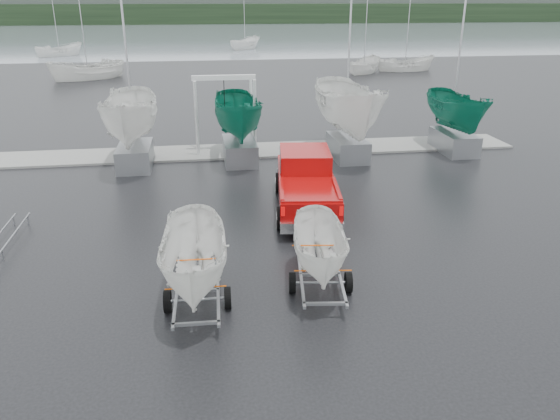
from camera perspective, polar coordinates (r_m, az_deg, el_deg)
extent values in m
plane|color=black|center=(17.86, -0.23, -4.79)|extent=(120.00, 120.00, 0.00)
plane|color=slate|center=(116.15, -7.83, 17.25)|extent=(300.00, 300.00, 0.00)
cube|color=gray|center=(29.99, -3.90, 6.18)|extent=(30.00, 3.00, 0.12)
cube|color=black|center=(185.94, -8.42, 19.61)|extent=(300.00, 8.00, 6.00)
cube|color=#4C5651|center=(193.90, -8.49, 20.26)|extent=(300.00, 6.00, 10.00)
cube|color=#920807|center=(21.45, 2.76, 2.25)|extent=(2.96, 6.46, 1.02)
cube|color=#920807|center=(22.28, 2.61, 5.16)|extent=(2.30, 2.71, 0.91)
cube|color=black|center=(22.27, 2.61, 5.29)|extent=(2.29, 2.45, 0.59)
cube|color=silver|center=(18.62, 3.35, -1.87)|extent=(2.18, 0.48, 0.38)
cylinder|color=black|center=(23.48, -0.06, 2.88)|extent=(0.43, 0.89, 0.86)
cylinder|color=black|center=(23.60, 4.90, 2.89)|extent=(0.43, 0.89, 0.86)
cylinder|color=black|center=(19.65, 0.14, -0.89)|extent=(0.43, 0.89, 0.86)
cylinder|color=black|center=(19.80, 6.06, -0.85)|extent=(0.43, 0.89, 0.86)
cube|color=gray|center=(15.74, 2.19, -6.77)|extent=(0.56, 3.58, 0.08)
cube|color=gray|center=(15.84, 6.19, -6.71)|extent=(0.56, 3.58, 0.08)
cylinder|color=gray|center=(15.68, 4.24, -7.57)|extent=(1.60, 0.29, 0.08)
cylinder|color=black|center=(15.62, 1.30, -7.62)|extent=(0.26, 0.62, 0.60)
cylinder|color=black|center=(15.77, 7.17, -7.51)|extent=(0.26, 0.62, 0.60)
imported|color=silver|center=(14.93, 4.40, 0.21)|extent=(1.70, 1.74, 4.02)
cube|color=#E75707|center=(16.25, 4.00, -3.71)|extent=(1.54, 0.25, 0.03)
cube|color=#E75707|center=(14.82, 4.52, -6.32)|extent=(1.54, 0.25, 0.03)
cube|color=gray|center=(15.12, -10.71, -8.43)|extent=(0.21, 3.60, 0.08)
cube|color=gray|center=(15.07, -6.49, -8.28)|extent=(0.21, 3.60, 0.08)
cylinder|color=gray|center=(14.99, -8.59, -9.23)|extent=(1.60, 0.14, 0.08)
cylinder|color=black|center=(15.05, -11.67, -9.33)|extent=(0.20, 0.61, 0.60)
cylinder|color=black|center=(14.97, -5.49, -9.11)|extent=(0.20, 0.61, 0.60)
imported|color=silver|center=(14.06, -9.14, 0.22)|extent=(1.85, 1.89, 4.75)
cube|color=#E75707|center=(15.54, -8.64, -5.14)|extent=(1.55, 0.10, 0.03)
cube|color=#E75707|center=(14.12, -8.81, -8.02)|extent=(1.55, 0.10, 0.03)
cylinder|color=silver|center=(28.67, -8.71, 9.29)|extent=(0.16, 0.58, 3.99)
cylinder|color=silver|center=(30.24, -8.74, 9.91)|extent=(0.16, 0.58, 3.99)
cylinder|color=silver|center=(28.82, -2.66, 9.57)|extent=(0.16, 0.58, 3.99)
cylinder|color=silver|center=(30.38, -2.99, 10.17)|extent=(0.16, 0.58, 3.99)
cube|color=silver|center=(29.16, -5.91, 13.61)|extent=(3.30, 0.25, 0.25)
cube|color=gray|center=(28.02, -14.89, 5.48)|extent=(1.60, 3.20, 1.10)
imported|color=silver|center=(27.25, -15.70, 13.60)|extent=(2.60, 2.67, 6.91)
cylinder|color=#B2B2B7|center=(27.55, -16.17, 19.33)|extent=(0.10, 0.10, 7.00)
cube|color=gray|center=(28.11, -4.23, 6.19)|extent=(1.60, 3.20, 1.10)
imported|color=#0E654D|center=(27.38, -4.44, 13.60)|extent=(2.34, 2.40, 6.22)
cube|color=gray|center=(28.87, 7.06, 6.50)|extent=(1.60, 3.20, 1.10)
imported|color=silver|center=(28.09, 7.47, 15.12)|extent=(2.87, 2.94, 7.62)
cylinder|color=#B2B2B7|center=(28.42, 7.45, 20.53)|extent=(0.10, 0.10, 7.00)
cube|color=gray|center=(31.28, 17.69, 6.80)|extent=(1.60, 3.20, 1.10)
imported|color=#0E654D|center=(30.66, 18.42, 12.98)|extent=(2.15, 2.21, 5.73)
cylinder|color=#B2B2B7|center=(30.88, 18.63, 18.35)|extent=(0.10, 0.10, 7.00)
cylinder|color=gray|center=(19.54, -27.07, -3.77)|extent=(0.06, 6.50, 0.06)
imported|color=silver|center=(61.04, -19.36, 12.76)|extent=(4.28, 4.25, 8.14)
cylinder|color=#B2B2B7|center=(60.66, -19.83, 16.49)|extent=(0.08, 0.08, 8.00)
imported|color=silver|center=(63.71, 8.73, 14.00)|extent=(3.69, 3.70, 6.91)
cylinder|color=#B2B2B7|center=(63.34, 8.94, 17.59)|extent=(0.08, 0.08, 8.00)
imported|color=silver|center=(66.14, 12.89, 13.98)|extent=(2.77, 2.71, 6.94)
cylinder|color=#B2B2B7|center=(65.78, 13.19, 17.43)|extent=(0.08, 0.08, 8.00)
imported|color=silver|center=(87.88, -22.01, 14.71)|extent=(3.78, 3.77, 7.06)
cylinder|color=#B2B2B7|center=(87.61, -22.38, 17.30)|extent=(0.08, 0.08, 8.00)
imported|color=silver|center=(93.28, -3.68, 16.45)|extent=(4.08, 4.09, 7.68)
cylinder|color=#B2B2B7|center=(93.02, -3.74, 18.90)|extent=(0.08, 0.08, 8.00)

